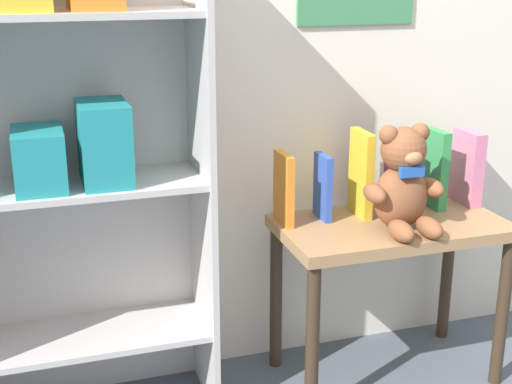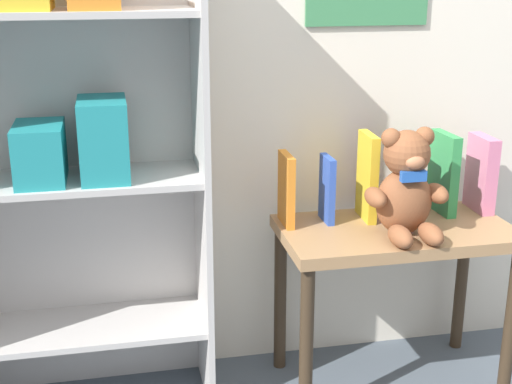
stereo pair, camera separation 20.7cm
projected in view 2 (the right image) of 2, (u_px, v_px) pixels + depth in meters
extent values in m
cube|color=#BCB7B2|center=(201.00, 173.00, 2.05)|extent=(0.02, 0.29, 1.42)
cube|color=#BCB7B2|center=(77.00, 168.00, 2.11)|extent=(0.72, 0.02, 1.42)
cube|color=#BCB7B2|center=(87.00, 327.00, 2.12)|extent=(0.69, 0.27, 0.02)
cube|color=#BCB7B2|center=(75.00, 181.00, 1.98)|extent=(0.69, 0.27, 0.02)
cube|color=#BCB7B2|center=(62.00, 13.00, 1.84)|extent=(0.69, 0.27, 0.02)
cube|color=teal|center=(40.00, 153.00, 1.92)|extent=(0.13, 0.20, 0.16)
cube|color=teal|center=(104.00, 139.00, 1.95)|extent=(0.13, 0.20, 0.22)
cube|color=#9E754C|center=(396.00, 232.00, 2.15)|extent=(0.70, 0.37, 0.04)
cylinder|color=#37291A|center=(306.00, 347.00, 2.02)|extent=(0.04, 0.04, 0.49)
cylinder|color=#37291A|center=(511.00, 325.00, 2.15)|extent=(0.04, 0.04, 0.49)
cylinder|color=#37291A|center=(280.00, 299.00, 2.32)|extent=(0.04, 0.04, 0.49)
cylinder|color=#37291A|center=(461.00, 282.00, 2.44)|extent=(0.04, 0.04, 0.49)
ellipsoid|color=brown|center=(404.00, 202.00, 2.06)|extent=(0.17, 0.13, 0.20)
sphere|color=brown|center=(407.00, 153.00, 2.02)|extent=(0.13, 0.13, 0.13)
sphere|color=brown|center=(391.00, 138.00, 2.00)|extent=(0.06, 0.06, 0.06)
sphere|color=brown|center=(425.00, 136.00, 2.02)|extent=(0.06, 0.06, 0.06)
ellipsoid|color=#B56E48|center=(415.00, 162.00, 1.97)|extent=(0.06, 0.04, 0.04)
ellipsoid|color=brown|center=(375.00, 197.00, 2.02)|extent=(0.05, 0.11, 0.05)
ellipsoid|color=brown|center=(437.00, 193.00, 2.06)|extent=(0.05, 0.11, 0.05)
ellipsoid|color=brown|center=(400.00, 237.00, 1.99)|extent=(0.06, 0.12, 0.06)
ellipsoid|color=brown|center=(431.00, 234.00, 2.00)|extent=(0.06, 0.12, 0.06)
cube|color=#2356B2|center=(413.00, 176.00, 1.99)|extent=(0.07, 0.02, 0.03)
cube|color=orange|center=(286.00, 189.00, 2.14)|extent=(0.02, 0.13, 0.22)
cube|color=#2D51B7|center=(327.00, 189.00, 2.17)|extent=(0.02, 0.10, 0.20)
cube|color=gold|center=(367.00, 177.00, 2.18)|extent=(0.03, 0.14, 0.27)
cube|color=purple|center=(406.00, 178.00, 2.21)|extent=(0.04, 0.12, 0.24)
cube|color=#33934C|center=(443.00, 173.00, 2.24)|extent=(0.04, 0.15, 0.26)
cube|color=#D17093|center=(481.00, 173.00, 2.26)|extent=(0.04, 0.14, 0.24)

